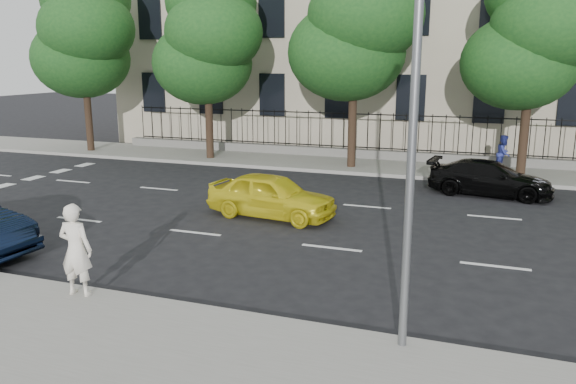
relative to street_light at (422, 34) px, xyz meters
name	(u,v)px	position (x,y,z in m)	size (l,w,h in m)	color
ground	(302,283)	(-2.50, 1.77, -5.15)	(120.00, 120.00, 0.00)	black
near_sidewalk	(221,373)	(-2.50, -2.23, -5.07)	(60.00, 4.00, 0.15)	gray
far_sidewalk	(399,168)	(-2.50, 15.77, -5.07)	(60.00, 4.00, 0.15)	gray
lane_markings	(352,225)	(-2.50, 6.52, -5.14)	(49.60, 4.62, 0.01)	silver
iron_fence	(405,149)	(-2.50, 17.47, -4.50)	(30.00, 0.50, 2.20)	slate
street_light	(422,34)	(0.00, 0.00, 0.00)	(0.25, 3.32, 8.05)	slate
tree_a	(84,33)	(-18.46, 15.13, 0.98)	(5.71, 5.31, 9.39)	#382619
tree_b	(209,37)	(-11.46, 15.13, 0.69)	(5.53, 5.12, 8.97)	#382619
tree_c	(357,20)	(-4.46, 15.13, 1.26)	(5.89, 5.50, 9.80)	#382619
tree_d	(535,32)	(2.54, 15.13, 0.69)	(5.34, 4.94, 8.84)	#382619
yellow_taxi	(272,195)	(-5.05, 6.53, -4.46)	(1.63, 4.04, 1.38)	yellow
black_sedan	(490,178)	(1.32, 11.86, -4.52)	(1.75, 4.31, 1.25)	black
woman_near	(76,250)	(-6.44, -0.63, -4.05)	(0.69, 0.45, 1.89)	white
pedestrian_far	(504,153)	(1.83, 15.94, -4.22)	(0.76, 0.59, 1.56)	navy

